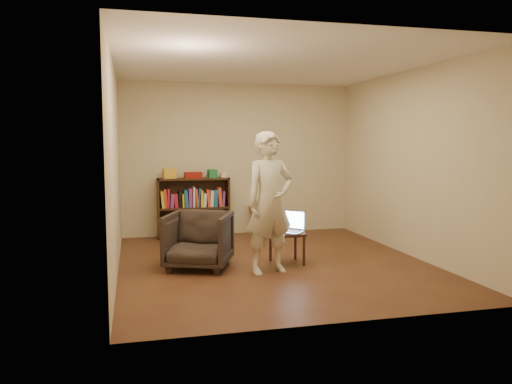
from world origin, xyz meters
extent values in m
plane|color=#492317|center=(0.00, 0.00, 0.00)|extent=(4.50, 4.50, 0.00)
plane|color=white|center=(0.00, 0.00, 2.60)|extent=(4.50, 4.50, 0.00)
plane|color=beige|center=(0.00, 2.25, 1.30)|extent=(4.00, 0.00, 4.00)
plane|color=beige|center=(-2.00, 0.00, 1.30)|extent=(0.00, 4.50, 4.50)
plane|color=beige|center=(2.00, 0.00, 1.30)|extent=(0.00, 4.50, 4.50)
cube|color=black|center=(-1.40, 2.08, 0.50)|extent=(0.03, 0.30, 1.00)
cube|color=black|center=(-0.23, 2.08, 0.50)|extent=(0.03, 0.30, 1.00)
cube|color=black|center=(-0.81, 2.22, 0.50)|extent=(1.20, 0.02, 1.00)
cube|color=black|center=(-0.81, 2.08, 0.01)|extent=(1.20, 0.30, 0.03)
cube|color=black|center=(-0.81, 2.08, 0.50)|extent=(1.14, 0.30, 0.03)
cube|color=black|center=(-0.81, 2.08, 0.98)|extent=(1.20, 0.30, 0.03)
cube|color=yellow|center=(-1.21, 2.08, 1.08)|extent=(0.22, 0.18, 0.16)
cube|color=maroon|center=(-0.82, 2.06, 1.05)|extent=(0.30, 0.22, 0.10)
cube|color=#1F763A|center=(-0.50, 2.06, 1.07)|extent=(0.16, 0.16, 0.14)
cube|color=silver|center=(-0.29, 2.10, 1.04)|extent=(0.11, 0.11, 0.08)
cube|color=tan|center=(0.32, 2.03, 0.48)|extent=(0.34, 0.34, 0.04)
cylinder|color=tan|center=(0.18, 1.89, 0.23)|extent=(0.03, 0.03, 0.46)
cylinder|color=tan|center=(0.45, 1.89, 0.23)|extent=(0.03, 0.03, 0.46)
cylinder|color=tan|center=(0.18, 2.17, 0.23)|extent=(0.03, 0.03, 0.46)
cylinder|color=tan|center=(0.45, 2.17, 0.23)|extent=(0.03, 0.03, 0.46)
imported|color=black|center=(-1.00, -0.02, 0.36)|extent=(1.01, 1.02, 0.72)
cube|color=black|center=(0.17, -0.04, 0.40)|extent=(0.41, 0.41, 0.04)
cylinder|color=black|center=(-0.01, -0.22, 0.19)|extent=(0.04, 0.04, 0.38)
cylinder|color=black|center=(0.35, -0.22, 0.19)|extent=(0.04, 0.04, 0.38)
cylinder|color=black|center=(-0.01, 0.13, 0.19)|extent=(0.04, 0.04, 0.38)
cylinder|color=black|center=(0.35, 0.13, 0.19)|extent=(0.04, 0.04, 0.38)
cube|color=#A7A7AB|center=(0.17, -0.07, 0.43)|extent=(0.46, 0.46, 0.02)
cube|color=black|center=(0.17, -0.07, 0.44)|extent=(0.33, 0.33, 0.00)
cube|color=#A7A7AB|center=(0.27, 0.03, 0.57)|extent=(0.28, 0.27, 0.27)
cube|color=#B0D0F6|center=(0.27, 0.03, 0.57)|extent=(0.24, 0.24, 0.22)
imported|color=beige|center=(-0.18, -0.44, 0.87)|extent=(0.71, 0.55, 1.73)
camera|label=1|loc=(-1.78, -6.25, 1.62)|focal=35.00mm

